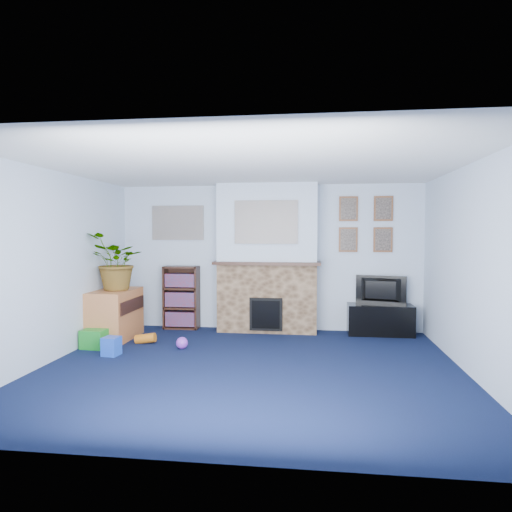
# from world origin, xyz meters

# --- Properties ---
(floor) EXTENTS (5.00, 4.50, 0.01)m
(floor) POSITION_xyz_m (0.00, 0.00, 0.00)
(floor) COLOR #0E1635
(floor) RESTS_ON ground
(ceiling) EXTENTS (5.00, 4.50, 0.01)m
(ceiling) POSITION_xyz_m (0.00, 0.00, 2.40)
(ceiling) COLOR white
(ceiling) RESTS_ON wall_back
(wall_back) EXTENTS (5.00, 0.04, 2.40)m
(wall_back) POSITION_xyz_m (0.00, 2.25, 1.20)
(wall_back) COLOR silver
(wall_back) RESTS_ON ground
(wall_front) EXTENTS (5.00, 0.04, 2.40)m
(wall_front) POSITION_xyz_m (0.00, -2.25, 1.20)
(wall_front) COLOR silver
(wall_front) RESTS_ON ground
(wall_left) EXTENTS (0.04, 4.50, 2.40)m
(wall_left) POSITION_xyz_m (-2.50, 0.00, 1.20)
(wall_left) COLOR silver
(wall_left) RESTS_ON ground
(wall_right) EXTENTS (0.04, 4.50, 2.40)m
(wall_right) POSITION_xyz_m (2.50, 0.00, 1.20)
(wall_right) COLOR silver
(wall_right) RESTS_ON ground
(chimney_breast) EXTENTS (1.72, 0.50, 2.40)m
(chimney_breast) POSITION_xyz_m (0.00, 2.05, 1.18)
(chimney_breast) COLOR brown
(chimney_breast) RESTS_ON ground
(collage_main) EXTENTS (1.00, 0.03, 0.68)m
(collage_main) POSITION_xyz_m (0.00, 1.84, 1.78)
(collage_main) COLOR gray
(collage_main) RESTS_ON chimney_breast
(collage_left) EXTENTS (0.90, 0.03, 0.58)m
(collage_left) POSITION_xyz_m (-1.55, 2.23, 1.78)
(collage_left) COLOR gray
(collage_left) RESTS_ON wall_back
(portrait_tl) EXTENTS (0.30, 0.03, 0.40)m
(portrait_tl) POSITION_xyz_m (1.30, 2.23, 2.00)
(portrait_tl) COLOR brown
(portrait_tl) RESTS_ON wall_back
(portrait_tr) EXTENTS (0.30, 0.03, 0.40)m
(portrait_tr) POSITION_xyz_m (1.85, 2.23, 2.00)
(portrait_tr) COLOR brown
(portrait_tr) RESTS_ON wall_back
(portrait_bl) EXTENTS (0.30, 0.03, 0.40)m
(portrait_bl) POSITION_xyz_m (1.30, 2.23, 1.50)
(portrait_bl) COLOR brown
(portrait_bl) RESTS_ON wall_back
(portrait_br) EXTENTS (0.30, 0.03, 0.40)m
(portrait_br) POSITION_xyz_m (1.85, 2.23, 1.50)
(portrait_br) COLOR brown
(portrait_br) RESTS_ON wall_back
(tv_stand) EXTENTS (1.01, 0.43, 0.48)m
(tv_stand) POSITION_xyz_m (1.80, 2.03, 0.23)
(tv_stand) COLOR black
(tv_stand) RESTS_ON ground
(television) EXTENTS (0.79, 0.29, 0.45)m
(television) POSITION_xyz_m (1.80, 2.05, 0.70)
(television) COLOR black
(television) RESTS_ON tv_stand
(bookshelf) EXTENTS (0.58, 0.28, 1.05)m
(bookshelf) POSITION_xyz_m (-1.46, 2.11, 0.50)
(bookshelf) COLOR #331B12
(bookshelf) RESTS_ON ground
(sideboard) EXTENTS (0.53, 0.96, 0.75)m
(sideboard) POSITION_xyz_m (-2.24, 1.23, 0.35)
(sideboard) COLOR #BE6F3D
(sideboard) RESTS_ON ground
(potted_plant) EXTENTS (0.72, 0.81, 0.87)m
(potted_plant) POSITION_xyz_m (-2.19, 1.18, 1.18)
(potted_plant) COLOR #26661E
(potted_plant) RESTS_ON sideboard
(mantel_clock) EXTENTS (0.11, 0.07, 0.15)m
(mantel_clock) POSITION_xyz_m (-0.09, 2.00, 1.22)
(mantel_clock) COLOR gold
(mantel_clock) RESTS_ON chimney_breast
(mantel_candle) EXTENTS (0.05, 0.05, 0.15)m
(mantel_candle) POSITION_xyz_m (0.37, 2.00, 1.23)
(mantel_candle) COLOR #B2BFC6
(mantel_candle) RESTS_ON chimney_breast
(mantel_teddy) EXTENTS (0.13, 0.13, 0.13)m
(mantel_teddy) POSITION_xyz_m (-0.59, 2.00, 1.22)
(mantel_teddy) COLOR gray
(mantel_teddy) RESTS_ON chimney_breast
(mantel_can) EXTENTS (0.05, 0.05, 0.11)m
(mantel_can) POSITION_xyz_m (0.64, 2.00, 1.21)
(mantel_can) COLOR blue
(mantel_can) RESTS_ON chimney_breast
(green_crate) EXTENTS (0.35, 0.29, 0.26)m
(green_crate) POSITION_xyz_m (-2.29, 0.67, 0.14)
(green_crate) COLOR #198C26
(green_crate) RESTS_ON ground
(toy_ball) EXTENTS (0.16, 0.16, 0.16)m
(toy_ball) POSITION_xyz_m (-1.06, 0.78, 0.09)
(toy_ball) COLOR purple
(toy_ball) RESTS_ON ground
(toy_block) EXTENTS (0.22, 0.22, 0.24)m
(toy_block) POSITION_xyz_m (-1.89, 0.34, 0.11)
(toy_block) COLOR blue
(toy_block) RESTS_ON ground
(toy_tube) EXTENTS (0.31, 0.14, 0.18)m
(toy_tube) POSITION_xyz_m (-1.68, 1.02, 0.07)
(toy_tube) COLOR orange
(toy_tube) RESTS_ON ground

